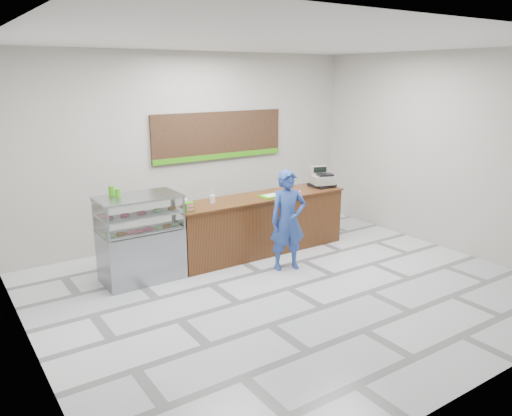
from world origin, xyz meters
TOP-DOWN VIEW (x-y plane):
  - floor at (0.00, 0.00)m, footprint 7.00×7.00m
  - back_wall at (0.00, 3.00)m, footprint 7.00×0.00m
  - ceiling at (0.00, 0.00)m, footprint 7.00×7.00m
  - sales_counter at (0.55, 1.55)m, footprint 3.26×0.76m
  - display_case at (-1.67, 1.55)m, footprint 1.22×0.72m
  - menu_board at (0.55, 2.96)m, footprint 2.80×0.06m
  - cash_register at (1.95, 1.54)m, footprint 0.50×0.52m
  - card_terminal at (1.10, 1.50)m, footprint 0.09×0.15m
  - serving_tray at (0.68, 1.43)m, footprint 0.37×0.28m
  - napkin_box at (-0.89, 1.69)m, footprint 0.15×0.15m
  - straw_cup at (-0.38, 1.59)m, footprint 0.09×0.09m
  - promo_box at (-0.95, 1.34)m, footprint 0.17×0.12m
  - donut_decal at (1.31, 1.50)m, footprint 0.16×0.16m
  - green_cup_left at (-1.98, 1.81)m, footprint 0.09×0.09m
  - green_cup_right at (-1.94, 1.65)m, footprint 0.08×0.08m
  - customer at (0.47, 0.66)m, footprint 0.69×0.55m

SIDE VIEW (x-z plane):
  - floor at x=0.00m, z-range 0.00..0.00m
  - sales_counter at x=0.55m, z-range 0.00..1.03m
  - display_case at x=-1.67m, z-range 0.01..1.34m
  - customer at x=0.47m, z-range 0.00..1.63m
  - donut_decal at x=1.31m, z-range 1.03..1.03m
  - serving_tray at x=0.68m, z-range 1.03..1.05m
  - card_terminal at x=1.10m, z-range 1.03..1.07m
  - napkin_box at x=-0.89m, z-range 1.03..1.15m
  - straw_cup at x=-0.38m, z-range 1.03..1.16m
  - promo_box at x=-0.95m, z-range 1.03..1.18m
  - cash_register at x=1.95m, z-range 0.98..1.36m
  - green_cup_right at x=-1.94m, z-range 1.33..1.46m
  - green_cup_left at x=-1.98m, z-range 1.33..1.47m
  - back_wall at x=0.00m, z-range -1.75..5.25m
  - menu_board at x=0.55m, z-range 1.48..2.38m
  - ceiling at x=0.00m, z-range 3.50..3.50m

